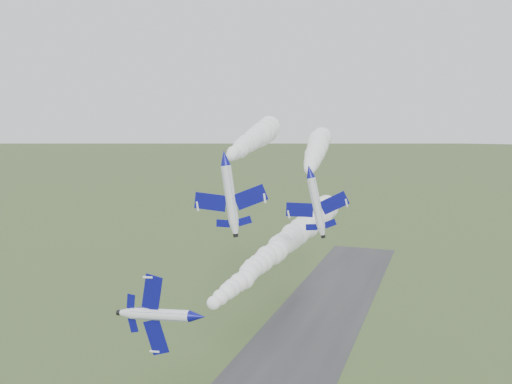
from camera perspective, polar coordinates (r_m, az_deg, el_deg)
jet_lead at (r=69.66m, az=-5.88°, el=-12.32°), size 3.02×12.05×9.96m
smoke_trail_jet_lead at (r=97.55m, az=2.91°, el=-5.14°), size 5.44×58.78×5.21m
jet_pair_left at (r=88.49m, az=-3.17°, el=3.46°), size 11.61×13.76×3.58m
smoke_trail_jet_pair_left at (r=123.49m, az=-0.17°, el=5.35°), size 19.40×64.59×5.94m
jet_pair_right at (r=85.38m, az=5.39°, el=2.09°), size 9.40×11.24×3.27m
smoke_trail_jet_pair_right at (r=124.82m, az=6.07°, el=4.32°), size 23.45×73.89×5.58m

